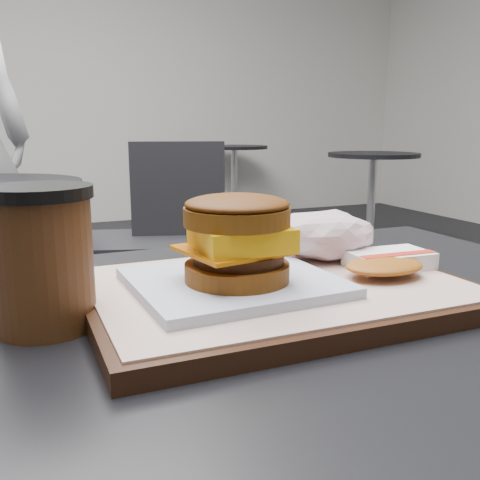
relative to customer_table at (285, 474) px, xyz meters
name	(u,v)px	position (x,y,z in m)	size (l,w,h in m)	color
customer_table	(285,474)	(0.00, 0.00, 0.00)	(0.80, 0.60, 0.77)	#A5A5AA
serving_tray	(275,291)	(0.00, 0.02, 0.20)	(0.38, 0.28, 0.02)	black
breakfast_sandwich	(236,250)	(-0.05, 0.01, 0.24)	(0.20, 0.18, 0.09)	white
hash_brown	(387,262)	(0.13, 0.01, 0.22)	(0.12, 0.09, 0.02)	white
crumpled_wrapper	(324,235)	(0.09, 0.09, 0.23)	(0.13, 0.10, 0.06)	white
coffee_cup	(43,255)	(-0.22, 0.04, 0.25)	(0.09, 0.09, 0.13)	#41220F
neighbor_chair	(151,230)	(0.28, 1.76, -0.07)	(0.65, 0.52, 0.88)	#A0A0A5
bg_table_near	(372,179)	(2.20, 2.80, -0.02)	(0.66, 0.66, 0.75)	black
bg_table_far	(234,165)	(1.80, 4.50, -0.02)	(0.66, 0.66, 0.75)	black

